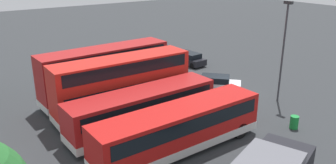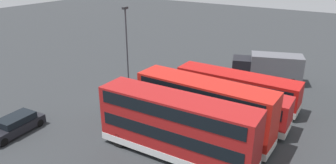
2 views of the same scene
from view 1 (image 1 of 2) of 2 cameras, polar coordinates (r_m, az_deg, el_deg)
The scene contains 9 objects.
ground_plane at distance 31.73m, azimuth 9.44°, elevation -1.96°, with size 140.00×140.00×0.00m, color #2D3033.
bus_single_deck_near_end at distance 21.62m, azimuth 1.94°, elevation -7.56°, with size 2.79×11.72×2.95m.
bus_single_deck_second at distance 24.34m, azimuth -4.15°, elevation -4.39°, with size 2.88×11.25×2.95m.
bus_double_decker_third at distance 26.79m, azimuth -7.54°, elevation -0.33°, with size 2.72×10.96×4.55m.
bus_double_decker_fourth at distance 29.97m, azimuth -10.26°, elevation 1.68°, with size 3.04×11.47×4.55m.
car_hatchback_silver at distance 32.19m, azimuth 8.04°, elevation -0.24°, with size 4.36×4.25×1.43m.
car_small_green at distance 40.24m, azimuth 3.32°, elevation 3.94°, with size 4.66×2.17×1.43m.
lamp_post_tall at distance 29.85m, azimuth 18.61°, elevation 5.81°, with size 0.70×0.30×8.46m.
waste_bin_yellow at distance 26.50m, azimuth 20.17°, elevation -6.27°, with size 0.60×0.60×0.95m, color #197F33.
Camera 1 is at (-20.79, 21.06, 11.44)m, focal length 36.80 mm.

